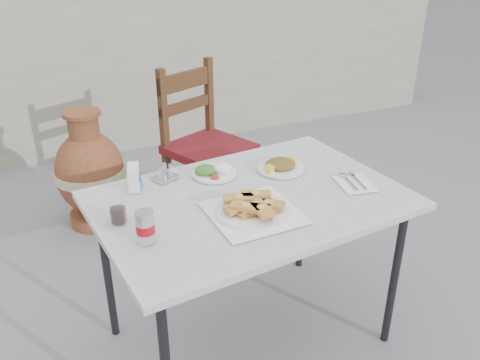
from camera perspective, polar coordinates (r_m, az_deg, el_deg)
name	(u,v)px	position (r m, az deg, el deg)	size (l,w,h in m)	color
ground	(241,349)	(2.33, 0.09, -18.40)	(80.00, 80.00, 0.00)	slate
cafe_table	(250,208)	(1.99, 1.16, -3.11)	(1.25, 0.92, 0.71)	black
pide_plate	(253,206)	(1.84, 1.52, -2.93)	(0.33, 0.33, 0.06)	white
salad_rice_plate	(213,171)	(2.13, -3.00, 1.02)	(0.19, 0.19, 0.05)	white
salad_chopped_plate	(281,166)	(2.18, 4.57, 1.63)	(0.20, 0.20, 0.04)	white
soda_can	(145,227)	(1.69, -10.59, -5.19)	(0.06, 0.06, 0.11)	silver
cola_glass	(118,212)	(1.83, -13.54, -3.50)	(0.06, 0.06, 0.09)	white
napkin_holder	(134,177)	(2.04, -11.84, 0.30)	(0.07, 0.09, 0.10)	white
condiment_caddy	(165,174)	(2.11, -8.39, 0.69)	(0.12, 0.11, 0.07)	silver
cutlery_napkin	(353,182)	(2.11, 12.57, -0.22)	(0.16, 0.19, 0.01)	white
chair	(205,144)	(3.01, -4.00, 4.00)	(0.56, 0.56, 0.96)	#35170E
terracotta_urn	(90,173)	(3.14, -16.46, 0.73)	(0.41, 0.41, 0.72)	brown
back_wall	(111,75)	(4.19, -14.28, 11.36)	(6.00, 0.25, 1.20)	#A49E88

